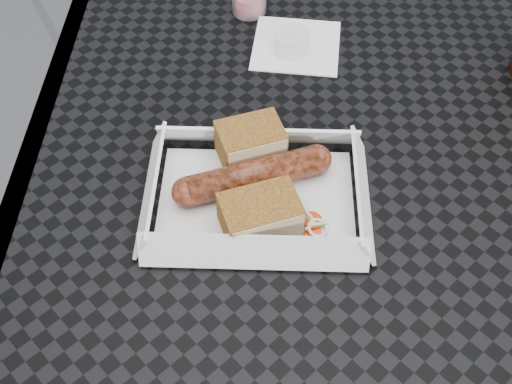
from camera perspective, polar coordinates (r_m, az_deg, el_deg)
ground at (r=1.44m, az=4.67°, el=-16.15°), size 60.00×60.00×0.00m
patio_table at (r=0.86m, az=7.52°, el=1.20°), size 0.80×0.80×0.74m
food_tray at (r=0.73m, az=0.02°, el=-0.76°), size 0.22×0.15×0.00m
bratwurst at (r=0.73m, az=-0.25°, el=1.48°), size 0.18×0.09×0.04m
bread_near at (r=0.75m, az=-0.48°, el=4.38°), size 0.09×0.08×0.05m
bread_far at (r=0.69m, az=0.38°, el=-2.04°), size 0.10×0.08×0.04m
veg_garnish at (r=0.71m, az=4.75°, el=-3.03°), size 0.03×0.03×0.00m
napkin at (r=0.93m, az=3.60°, el=12.88°), size 0.13×0.13×0.00m
condiment_cup_sauce at (r=0.98m, az=-0.61°, el=16.49°), size 0.05×0.05×0.03m
condiment_cup_empty at (r=0.91m, az=3.21°, el=13.12°), size 0.05×0.05×0.03m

